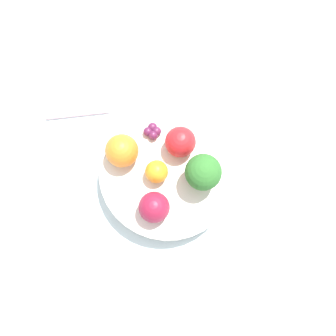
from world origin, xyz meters
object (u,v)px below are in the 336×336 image
apple_red (180,142)px  grape_cluster (153,131)px  apple_green (154,207)px  orange_back (122,151)px  orange_front (157,172)px  napkin (76,76)px  bowl (168,173)px  broccoli (203,172)px

apple_red → grape_cluster: 0.05m
apple_green → orange_back: size_ratio=0.91×
orange_front → grape_cluster: (0.00, 0.07, -0.01)m
orange_back → grape_cluster: (0.05, 0.03, -0.02)m
apple_green → orange_back: 0.10m
orange_front → napkin: size_ratio=0.22×
orange_back → apple_green: bearing=-67.6°
apple_green → orange_front: bearing=79.1°
bowl → grape_cluster: bearing=104.2°
apple_red → orange_back: 0.09m
apple_red → orange_front: size_ratio=1.35×
orange_back → bowl: bearing=-26.1°
orange_front → napkin: (-0.12, 0.21, -0.05)m
broccoli → orange_back: (-0.11, 0.05, -0.01)m
orange_front → grape_cluster: orange_front is taller
orange_back → apple_red: bearing=1.6°
broccoli → apple_red: broccoli is taller
apple_red → orange_back: bearing=-178.4°
apple_red → grape_cluster: (-0.04, 0.03, -0.02)m
apple_red → grape_cluster: apple_red is taller
bowl → orange_front: (-0.02, -0.01, 0.04)m
bowl → apple_red: bearing=55.5°
napkin → broccoli: bearing=-49.9°
apple_green → orange_back: (-0.04, 0.09, 0.00)m
apple_red → apple_green: (-0.05, -0.09, -0.00)m
bowl → broccoli: broccoli is taller
apple_red → orange_front: apple_red is taller
orange_back → napkin: (-0.07, 0.17, -0.06)m
orange_front → orange_back: (-0.05, 0.04, 0.01)m
orange_front → apple_red: bearing=43.6°
bowl → broccoli: (0.05, -0.02, 0.06)m
apple_green → napkin: size_ratio=0.29×
grape_cluster → napkin: bearing=131.5°
orange_back → napkin: bearing=113.6°
bowl → orange_front: orange_front is taller
apple_red → apple_green: apple_red is taller
broccoli → orange_back: broccoli is taller
bowl → apple_red: size_ratio=4.55×
apple_red → orange_front: bearing=-136.4°
apple_red → orange_back: orange_back is taller
napkin → bowl: bearing=-55.5°
apple_green → grape_cluster: (0.01, 0.12, -0.02)m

